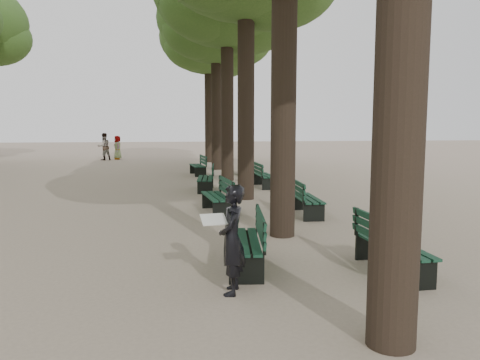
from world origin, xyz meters
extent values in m
plane|color=tan|center=(0.00, 0.00, 0.00)|extent=(120.00, 120.00, 0.00)
cylinder|color=#33261C|center=(1.50, 3.00, 3.75)|extent=(0.52, 0.52, 7.50)
cylinder|color=#33261C|center=(1.50, 8.00, 3.75)|extent=(0.52, 0.52, 7.50)
cylinder|color=#33261C|center=(1.50, 13.00, 3.75)|extent=(0.52, 0.52, 7.50)
cylinder|color=#33261C|center=(1.50, 18.00, 3.75)|extent=(0.52, 0.52, 7.50)
ellipsoid|color=#2E521C|center=(1.50, 18.00, 7.70)|extent=(6.00, 6.00, 4.50)
cylinder|color=#33261C|center=(1.50, 23.00, 3.75)|extent=(0.52, 0.52, 7.50)
ellipsoid|color=#2E521C|center=(1.50, 23.00, 7.70)|extent=(6.00, 6.00, 4.50)
cube|color=black|center=(0.35, 0.88, 0.23)|extent=(0.72, 1.85, 0.45)
cube|color=black|center=(0.35, 0.88, 0.45)|extent=(0.74, 1.85, 0.04)
cube|color=black|center=(0.63, 0.85, 0.72)|extent=(0.24, 1.79, 0.40)
cube|color=black|center=(0.35, 5.75, 0.23)|extent=(0.71, 1.85, 0.45)
cube|color=black|center=(0.35, 5.75, 0.45)|extent=(0.73, 1.85, 0.04)
cube|color=black|center=(0.63, 5.78, 0.72)|extent=(0.23, 1.79, 0.40)
cube|color=black|center=(0.35, 10.00, 0.23)|extent=(0.70, 1.84, 0.45)
cube|color=black|center=(0.35, 10.00, 0.45)|extent=(0.72, 1.84, 0.04)
cube|color=black|center=(0.63, 9.97, 0.72)|extent=(0.22, 1.80, 0.40)
cube|color=black|center=(0.35, 15.30, 0.23)|extent=(0.71, 1.85, 0.45)
cube|color=black|center=(0.35, 15.30, 0.45)|extent=(0.73, 1.85, 0.04)
cube|color=black|center=(0.63, 15.33, 0.72)|extent=(0.24, 1.79, 0.40)
cube|color=black|center=(2.65, 0.29, 0.23)|extent=(0.58, 1.82, 0.45)
cube|color=black|center=(2.65, 0.29, 0.45)|extent=(0.60, 1.82, 0.04)
cube|color=black|center=(2.37, 0.28, 0.72)|extent=(0.10, 1.80, 0.40)
cube|color=black|center=(2.65, 5.09, 0.23)|extent=(0.59, 1.82, 0.45)
cube|color=black|center=(2.65, 5.09, 0.45)|extent=(0.61, 1.82, 0.04)
cube|color=black|center=(2.37, 5.10, 0.72)|extent=(0.11, 1.80, 0.40)
cube|color=black|center=(2.65, 10.68, 0.23)|extent=(0.57, 1.81, 0.45)
cube|color=black|center=(2.65, 10.68, 0.45)|extent=(0.59, 1.82, 0.04)
cube|color=black|center=(2.37, 10.68, 0.72)|extent=(0.09, 1.80, 0.40)
cube|color=black|center=(2.65, 15.10, 0.23)|extent=(0.65, 1.83, 0.45)
cube|color=black|center=(2.65, 15.10, 0.45)|extent=(0.67, 1.83, 0.04)
cube|color=black|center=(2.37, 15.12, 0.72)|extent=(0.17, 1.80, 0.40)
imported|color=black|center=(0.03, -0.23, 0.76)|extent=(0.43, 0.66, 1.52)
cube|color=white|center=(-0.22, -0.23, 1.05)|extent=(0.37, 0.29, 0.12)
imported|color=#262628|center=(-4.50, 26.21, 0.80)|extent=(0.52, 0.84, 1.61)
imported|color=#262628|center=(3.89, 23.63, 0.88)|extent=(0.47, 1.17, 1.76)
imported|color=#262628|center=(-5.31, 25.60, 0.90)|extent=(0.93, 0.79, 1.80)
camera|label=1|loc=(-0.75, -6.45, 2.32)|focal=35.00mm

